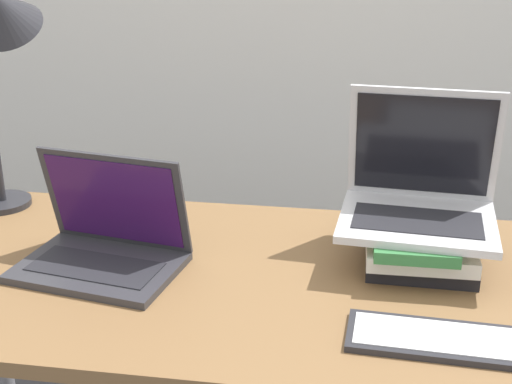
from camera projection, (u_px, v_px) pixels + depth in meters
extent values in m
cube|color=brown|center=(230.00, 279.00, 1.45)|extent=(1.55, 0.72, 0.03)
cube|color=#333338|center=(99.00, 268.00, 1.45)|extent=(0.35, 0.27, 0.02)
cube|color=#232328|center=(95.00, 267.00, 1.43)|extent=(0.28, 0.16, 0.00)
cube|color=#333338|center=(115.00, 200.00, 1.48)|extent=(0.32, 0.11, 0.22)
cube|color=#381451|center=(114.00, 201.00, 1.48)|extent=(0.29, 0.10, 0.19)
cube|color=black|center=(420.00, 256.00, 1.48)|extent=(0.22, 0.22, 0.03)
cube|color=white|center=(419.00, 247.00, 1.45)|extent=(0.22, 0.20, 0.03)
cube|color=#33753D|center=(413.00, 231.00, 1.46)|extent=(0.16, 0.28, 0.02)
cube|color=silver|center=(417.00, 222.00, 1.45)|extent=(0.33, 0.28, 0.02)
cube|color=#232328|center=(417.00, 220.00, 1.43)|extent=(0.27, 0.15, 0.00)
cube|color=silver|center=(423.00, 144.00, 1.50)|extent=(0.32, 0.08, 0.25)
cube|color=black|center=(423.00, 145.00, 1.49)|extent=(0.28, 0.07, 0.22)
cube|color=#28282D|center=(435.00, 339.00, 1.21)|extent=(0.31, 0.14, 0.01)
cube|color=silver|center=(436.00, 336.00, 1.21)|extent=(0.28, 0.11, 0.00)
cylinder|color=#28282D|center=(3.00, 202.00, 1.77)|extent=(0.14, 0.14, 0.01)
cone|color=#28282D|center=(0.00, 9.00, 1.55)|extent=(0.16, 0.19, 0.17)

